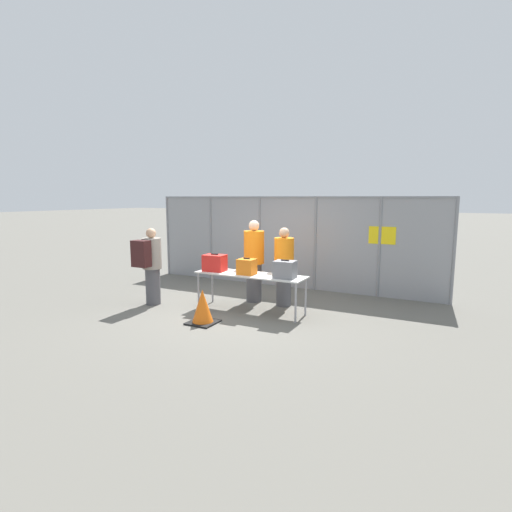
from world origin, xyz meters
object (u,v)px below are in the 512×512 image
(security_worker_near, at_px, (254,260))
(utility_trailer, at_px, (335,262))
(suitcase_orange, at_px, (247,267))
(security_worker_far, at_px, (284,266))
(suitcase_grey, at_px, (285,269))
(traffic_cone, at_px, (203,307))
(inspection_table, at_px, (250,277))
(suitcase_red, at_px, (215,263))
(traveler_hooded, at_px, (150,263))

(security_worker_near, distance_m, utility_trailer, 3.79)
(utility_trailer, bearing_deg, suitcase_orange, -96.41)
(suitcase_orange, height_order, security_worker_near, security_worker_near)
(security_worker_near, relative_size, security_worker_far, 1.08)
(suitcase_orange, relative_size, suitcase_grey, 0.82)
(utility_trailer, relative_size, traffic_cone, 6.86)
(security_worker_near, xyz_separation_m, traffic_cone, (-0.11, -1.82, -0.64))
(inspection_table, bearing_deg, security_worker_far, 59.84)
(suitcase_red, height_order, suitcase_grey, suitcase_red)
(traffic_cone, bearing_deg, utility_trailer, 80.85)
(suitcase_orange, height_order, traveler_hooded, traveler_hooded)
(inspection_table, height_order, traffic_cone, inspection_table)
(inspection_table, distance_m, traffic_cone, 1.23)
(suitcase_orange, bearing_deg, traffic_cone, -110.88)
(security_worker_near, bearing_deg, inspection_table, 113.26)
(inspection_table, height_order, utility_trailer, inspection_table)
(traveler_hooded, bearing_deg, security_worker_near, 44.77)
(utility_trailer, height_order, traffic_cone, utility_trailer)
(security_worker_far, relative_size, utility_trailer, 0.38)
(traveler_hooded, xyz_separation_m, security_worker_far, (2.56, 1.24, -0.04))
(traveler_hooded, bearing_deg, inspection_table, 23.76)
(security_worker_near, relative_size, utility_trailer, 0.41)
(suitcase_grey, bearing_deg, suitcase_orange, -178.47)
(traveler_hooded, distance_m, utility_trailer, 5.61)
(inspection_table, relative_size, traffic_cone, 3.61)
(security_worker_far, distance_m, utility_trailer, 3.73)
(inspection_table, distance_m, suitcase_red, 0.84)
(security_worker_near, relative_size, traffic_cone, 2.84)
(security_worker_near, xyz_separation_m, utility_trailer, (0.77, 3.68, -0.51))
(traveler_hooded, xyz_separation_m, utility_trailer, (2.61, 4.94, -0.49))
(suitcase_grey, bearing_deg, security_worker_near, 143.53)
(security_worker_far, xyz_separation_m, traffic_cone, (-0.84, -1.79, -0.57))
(inspection_table, bearing_deg, suitcase_red, -176.23)
(inspection_table, xyz_separation_m, traffic_cone, (-0.42, -1.07, -0.42))
(suitcase_grey, distance_m, security_worker_near, 1.35)
(suitcase_orange, xyz_separation_m, traffic_cone, (-0.38, -1.00, -0.64))
(suitcase_red, xyz_separation_m, traveler_hooded, (-1.33, -0.46, -0.04))
(inspection_table, bearing_deg, suitcase_grey, -3.88)
(suitcase_grey, xyz_separation_m, utility_trailer, (-0.31, 4.48, -0.52))
(traveler_hooded, bearing_deg, traffic_cone, -7.61)
(inspection_table, relative_size, security_worker_far, 1.37)
(suitcase_red, relative_size, suitcase_grey, 1.13)
(suitcase_red, distance_m, suitcase_orange, 0.77)
(suitcase_red, distance_m, security_worker_near, 0.95)
(suitcase_grey, bearing_deg, traveler_hooded, -170.95)
(suitcase_grey, distance_m, traffic_cone, 1.70)
(suitcase_orange, relative_size, security_worker_far, 0.20)
(suitcase_grey, xyz_separation_m, security_worker_near, (-1.08, 0.80, -0.01))
(suitcase_red, relative_size, utility_trailer, 0.11)
(suitcase_red, xyz_separation_m, suitcase_orange, (0.77, -0.02, -0.02))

